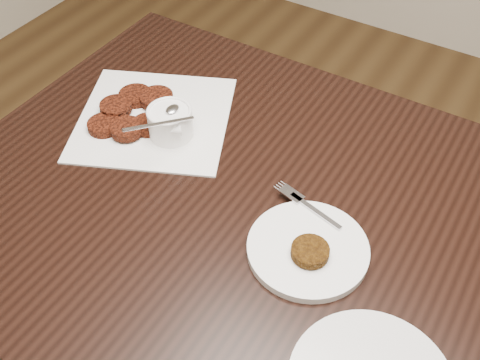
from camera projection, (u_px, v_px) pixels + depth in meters
name	position (u px, v px, depth m)	size (l,w,h in m)	color
table	(295.00, 343.00, 1.23)	(1.33, 0.86, 0.75)	black
napkin	(154.00, 118.00, 1.16)	(0.30, 0.30, 0.00)	white
sauce_ramekin	(169.00, 110.00, 1.08)	(0.11, 0.11, 0.12)	white
patty_cluster	(126.00, 112.00, 1.15)	(0.22, 0.22, 0.02)	#5F1F0C
plate_with_patty	(308.00, 246.00, 0.92)	(0.20, 0.20, 0.03)	white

